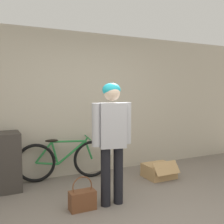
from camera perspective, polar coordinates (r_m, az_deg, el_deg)
wall_back at (r=4.85m, az=-6.64°, el=1.76°), size 8.00×0.07×2.60m
person at (r=3.50m, az=-0.01°, el=-4.27°), size 0.57×0.31×1.65m
bicycle at (r=4.68m, az=-10.29°, el=-10.18°), size 1.61×0.46×0.73m
handbag at (r=3.60m, az=-6.46°, el=-18.35°), size 0.34×0.17×0.44m
cardboard_box at (r=4.85m, az=10.18°, el=-12.47°), size 0.50×0.52×0.33m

